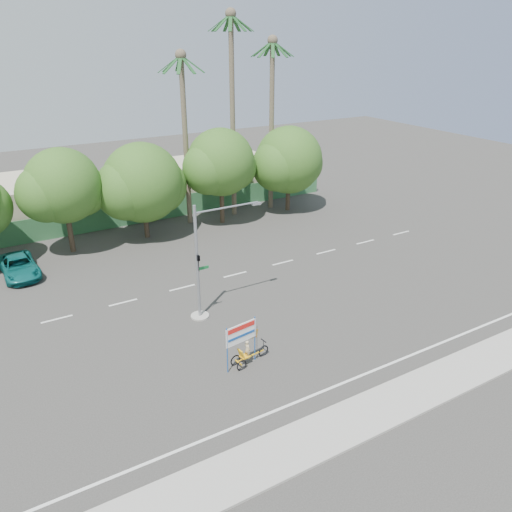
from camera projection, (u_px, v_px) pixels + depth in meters
ground at (270, 337)px, 27.88m from camera, size 120.00×120.00×0.00m
sidewalk_near at (360, 418)px, 21.93m from camera, size 50.00×2.40×0.12m
fence at (144, 212)px, 44.46m from camera, size 38.00×0.08×2.00m
building_left at (15, 205)px, 43.04m from camera, size 12.00×8.00×4.00m
building_right at (205, 179)px, 51.35m from camera, size 14.00×8.00×3.60m
tree_left at (63, 188)px, 36.82m from camera, size 6.66×5.60×8.07m
tree_center at (142, 185)px, 39.80m from camera, size 7.62×6.40×7.85m
tree_right at (220, 165)px, 42.69m from camera, size 6.90×5.80×8.36m
tree_far_right at (288, 162)px, 46.14m from camera, size 7.38×6.20×7.94m
palm_tall at (232, 98)px, 42.68m from camera, size 3.73×3.79×17.45m
palm_mid at (272, 108)px, 44.95m from camera, size 3.73×3.79×15.45m
palm_short at (184, 122)px, 41.28m from camera, size 3.73×3.79×14.45m
traffic_signal at (203, 272)px, 28.84m from camera, size 4.72×1.10×7.00m
trike_billboard at (245, 347)px, 25.19m from camera, size 2.65×0.79×2.62m
pickup_truck at (19, 266)px, 34.76m from camera, size 2.57×5.05×1.37m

